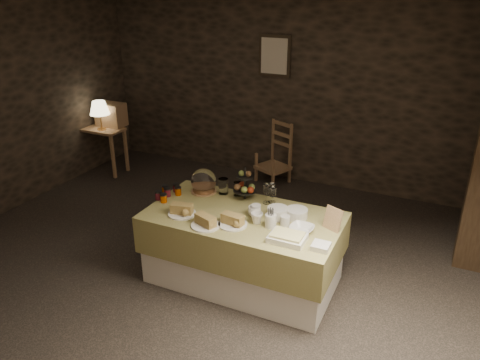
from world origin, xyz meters
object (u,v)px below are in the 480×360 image
at_px(buffet_table, 243,243).
at_px(chair, 275,155).
at_px(wine_rack, 111,114).
at_px(fruit_stand, 245,187).
at_px(console_table, 103,137).
at_px(table_lamp, 99,108).

bearing_deg(buffet_table, chair, 104.28).
relative_size(wine_rack, fruit_stand, 1.28).
bearing_deg(console_table, table_lamp, -45.00).
height_order(buffet_table, console_table, buffet_table).
xyz_separation_m(buffet_table, console_table, (-3.06, 1.65, 0.14)).
relative_size(table_lamp, fruit_stand, 1.29).
relative_size(buffet_table, table_lamp, 4.24).
xyz_separation_m(wine_rack, fruit_stand, (2.88, -1.51, -0.01)).
xyz_separation_m(wine_rack, chair, (2.39, 0.58, -0.46)).
relative_size(console_table, chair, 1.00).
height_order(console_table, table_lamp, table_lamp).
xyz_separation_m(chair, fruit_stand, (0.49, -2.09, 0.45)).
height_order(buffet_table, table_lamp, table_lamp).
bearing_deg(wine_rack, console_table, -105.52).
relative_size(buffet_table, wine_rack, 4.27).
distance_m(table_lamp, wine_rack, 0.27).
xyz_separation_m(console_table, wine_rack, (0.05, 0.18, 0.30)).
distance_m(table_lamp, fruit_stand, 3.16).
relative_size(wine_rack, chair, 0.62).
bearing_deg(buffet_table, console_table, 151.59).
relative_size(buffet_table, fruit_stand, 5.46).
xyz_separation_m(table_lamp, wine_rack, (0.00, 0.23, -0.15)).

